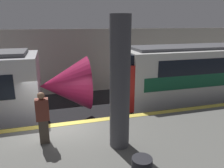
# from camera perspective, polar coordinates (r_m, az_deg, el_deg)

# --- Properties ---
(ground_plane) EXTENTS (120.00, 120.00, 0.00)m
(ground_plane) POSITION_cam_1_polar(r_m,az_deg,el_deg) (8.93, -13.08, -16.10)
(ground_plane) COLOR black
(station_rear_barrier) EXTENTS (50.00, 0.15, 4.27)m
(station_rear_barrier) POSITION_cam_1_polar(r_m,az_deg,el_deg) (14.86, -15.23, 5.42)
(station_rear_barrier) COLOR #9E998E
(station_rear_barrier) RESTS_ON ground
(support_pillar_near) EXTENTS (0.58, 0.58, 3.80)m
(support_pillar_near) POSITION_cam_1_polar(r_m,az_deg,el_deg) (6.12, 2.06, -0.15)
(support_pillar_near) COLOR #47474C
(support_pillar_near) RESTS_ON platform
(person_walking) EXTENTS (0.38, 0.24, 1.64)m
(person_walking) POSITION_cam_1_polar(r_m,az_deg,el_deg) (6.91, -17.62, -8.17)
(person_walking) COLOR #473D33
(person_walking) RESTS_ON platform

